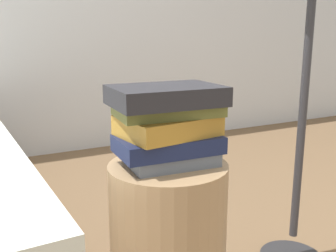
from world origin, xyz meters
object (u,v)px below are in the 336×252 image
object	(u,v)px
book_navy	(170,144)
side_table	(168,247)
book_olive	(168,110)
book_charcoal	(167,96)
book_slate	(170,158)
book_ochre	(168,125)

from	to	relation	value
book_navy	side_table	bearing A→B (deg)	147.36
book_olive	book_charcoal	size ratio (longest dim) A/B	0.97
book_charcoal	book_navy	bearing A→B (deg)	11.81
book_slate	book_ochre	bearing A→B (deg)	122.01
book_navy	book_ochre	world-z (taller)	book_ochre
side_table	book_ochre	xyz separation A→B (m)	(0.01, 0.01, 0.37)
side_table	book_slate	world-z (taller)	book_slate
book_slate	book_ochre	size ratio (longest dim) A/B	0.94
book_charcoal	book_slate	bearing A→B (deg)	27.93
book_slate	book_ochre	world-z (taller)	book_ochre
book_slate	book_ochre	distance (m)	0.09
book_navy	book_ochre	size ratio (longest dim) A/B	1.11
book_ochre	book_olive	size ratio (longest dim) A/B	0.90
book_navy	book_olive	distance (m)	0.09
book_charcoal	book_ochre	bearing A→B (deg)	56.82
book_slate	book_olive	world-z (taller)	book_olive
book_ochre	book_charcoal	distance (m)	0.09
book_navy	book_slate	bearing A→B (deg)	47.54
book_olive	book_ochre	bearing A→B (deg)	-174.72
book_slate	book_ochre	xyz separation A→B (m)	(-0.00, 0.01, 0.09)
side_table	book_olive	size ratio (longest dim) A/B	1.83
side_table	book_olive	distance (m)	0.41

